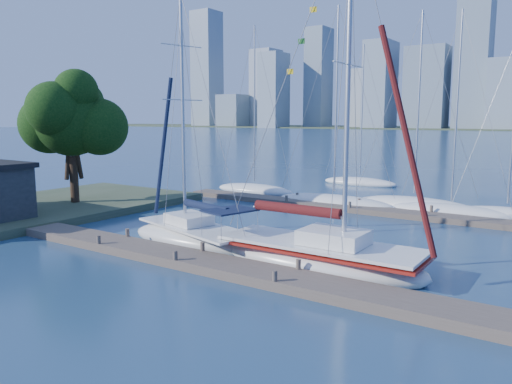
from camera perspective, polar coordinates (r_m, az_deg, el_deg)
The scene contains 13 objects.
ground at distance 22.50m, azimuth -7.60°, elevation -8.15°, with size 700.00×700.00×0.00m, color navy.
near_dock at distance 22.45m, azimuth -7.61°, elevation -7.66°, with size 26.00×2.00×0.40m, color brown.
far_dock at distance 34.94m, azimuth 12.69°, elevation -2.03°, with size 30.00×1.80×0.36m, color brown.
shore at distance 37.25m, azimuth -24.35°, elevation -1.83°, with size 12.00×22.00×0.50m, color #38472D.
tree at distance 37.21m, azimuth -20.41°, elevation 8.09°, with size 7.27×6.63×9.67m.
sailboat_navy at distance 25.67m, azimuth -6.97°, elevation -3.65°, with size 8.47×4.69×13.10m.
sailboat_maroon at distance 21.61m, azimuth 7.33°, elevation -5.79°, with size 9.57×3.15×15.20m.
bg_boat_0 at distance 43.36m, azimuth -0.16°, elevation 0.31°, with size 7.78×2.82×14.41m.
bg_boat_1 at distance 37.24m, azimuth 8.91°, elevation -1.13°, with size 9.38×2.97×14.59m.
bg_boat_2 at distance 37.43m, azimuth 17.60°, elevation -1.37°, with size 8.64×3.99×14.02m.
bg_boat_3 at distance 35.50m, azimuth 21.39°, elevation -2.10°, with size 8.37×5.01×13.52m.
bg_boat_4 at distance 35.65m, azimuth 26.76°, elevation -2.38°, with size 7.09×4.76×12.11m.
bg_boat_6 at distance 49.54m, azimuth 11.78°, elevation 1.13°, with size 7.43×2.15×13.63m.
Camera 1 is at (14.41, -16.07, 6.38)m, focal length 35.00 mm.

